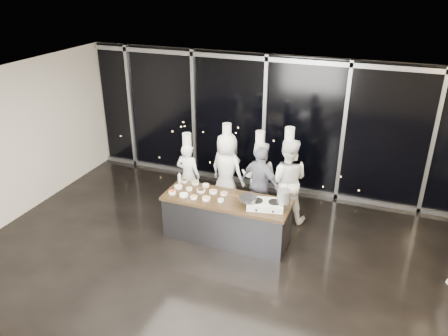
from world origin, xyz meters
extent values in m
plane|color=black|center=(0.00, 0.00, 0.00)|extent=(9.00, 9.00, 0.00)
cube|color=beige|center=(0.00, 3.50, 1.60)|extent=(9.00, 0.02, 3.20)
cube|color=beige|center=(-4.50, 0.00, 1.60)|extent=(0.02, 7.00, 3.20)
cube|color=beige|center=(0.00, 0.00, 3.20)|extent=(9.00, 7.00, 0.02)
cube|color=black|center=(0.00, 3.44, 1.60)|extent=(8.90, 0.04, 3.18)
cube|color=gray|center=(0.00, 3.39, 3.10)|extent=(8.90, 0.08, 0.10)
cube|color=gray|center=(0.00, 3.39, 0.05)|extent=(8.90, 0.08, 0.10)
cube|color=gray|center=(-3.60, 3.39, 1.60)|extent=(0.08, 0.08, 3.20)
cube|color=gray|center=(-1.80, 3.39, 1.60)|extent=(0.08, 0.08, 3.20)
cube|color=gray|center=(0.00, 3.39, 1.60)|extent=(0.08, 0.08, 3.20)
cube|color=gray|center=(1.80, 3.39, 1.60)|extent=(0.08, 0.08, 3.20)
cube|color=gray|center=(3.60, 3.39, 1.60)|extent=(0.08, 0.08, 3.20)
cube|color=#3C3D42|center=(0.00, 0.90, 0.42)|extent=(2.40, 0.80, 0.84)
cube|color=#412F1B|center=(0.00, 0.90, 0.87)|extent=(2.46, 0.86, 0.06)
cube|color=silver|center=(0.79, 0.84, 0.96)|extent=(0.73, 0.53, 0.12)
cylinder|color=black|center=(0.63, 0.81, 1.03)|extent=(0.26, 0.26, 0.02)
cylinder|color=black|center=(0.94, 0.87, 1.03)|extent=(0.26, 0.26, 0.02)
cylinder|color=black|center=(0.68, 0.60, 0.95)|extent=(0.04, 0.03, 0.04)
cylinder|color=black|center=(0.98, 0.66, 0.95)|extent=(0.04, 0.03, 0.04)
cylinder|color=gray|center=(0.47, 0.77, 1.07)|extent=(0.40, 0.40, 0.06)
cube|color=#4C2B14|center=(0.18, 0.71, 1.07)|extent=(0.25, 0.08, 0.02)
cylinder|color=#ACACAE|center=(1.10, 0.91, 1.16)|extent=(0.28, 0.28, 0.24)
cylinder|color=white|center=(-1.07, 0.72, 0.92)|extent=(0.14, 0.14, 0.04)
cylinder|color=#EE4727|center=(-1.07, 0.72, 0.94)|extent=(0.12, 0.12, 0.01)
cylinder|color=white|center=(-1.06, 0.98, 0.92)|extent=(0.16, 0.16, 0.04)
cylinder|color=beige|center=(-1.06, 0.98, 0.94)|extent=(0.13, 0.13, 0.01)
cylinder|color=white|center=(-1.07, 1.26, 0.92)|extent=(0.12, 0.12, 0.04)
cylinder|color=#361E10|center=(-1.07, 1.26, 0.94)|extent=(0.10, 0.10, 0.01)
cylinder|color=white|center=(-0.81, 0.71, 0.92)|extent=(0.17, 0.17, 0.04)
cylinder|color=white|center=(-0.81, 0.71, 0.94)|extent=(0.14, 0.14, 0.01)
cylinder|color=white|center=(-0.82, 0.97, 0.92)|extent=(0.13, 0.13, 0.04)
cylinder|color=#CFC367|center=(-0.82, 0.97, 0.94)|extent=(0.10, 0.10, 0.01)
cylinder|color=white|center=(-0.82, 1.26, 0.92)|extent=(0.15, 0.15, 0.04)
cylinder|color=olive|center=(-0.82, 1.26, 0.94)|extent=(0.12, 0.12, 0.01)
cylinder|color=white|center=(-0.59, 0.69, 0.92)|extent=(0.14, 0.14, 0.04)
cylinder|color=#C17A4F|center=(-0.59, 0.69, 0.94)|extent=(0.11, 0.11, 0.01)
cylinder|color=white|center=(-0.58, 0.99, 0.92)|extent=(0.17, 0.17, 0.04)
cylinder|color=black|center=(-0.58, 0.99, 0.94)|extent=(0.14, 0.14, 0.01)
cylinder|color=white|center=(-0.57, 1.23, 0.92)|extent=(0.14, 0.14, 0.04)
cylinder|color=silver|center=(-0.57, 1.23, 0.94)|extent=(0.11, 0.11, 0.01)
cylinder|color=white|center=(-0.35, 0.73, 0.92)|extent=(0.16, 0.16, 0.04)
cylinder|color=#B29047|center=(-0.35, 0.73, 0.94)|extent=(0.13, 0.13, 0.01)
cylinder|color=white|center=(-0.33, 1.03, 0.92)|extent=(0.16, 0.16, 0.04)
cylinder|color=tan|center=(-0.33, 1.03, 0.94)|extent=(0.13, 0.13, 0.01)
cylinder|color=white|center=(-0.07, 0.76, 0.92)|extent=(0.11, 0.11, 0.04)
cylinder|color=beige|center=(-0.07, 0.76, 0.94)|extent=(0.09, 0.09, 0.01)
cylinder|color=white|center=(-0.10, 1.03, 0.92)|extent=(0.14, 0.14, 0.04)
cylinder|color=#9C6446|center=(-0.10, 1.03, 0.94)|extent=(0.11, 0.11, 0.01)
cylinder|color=silver|center=(-1.13, 1.18, 0.99)|extent=(0.07, 0.07, 0.18)
cone|color=silver|center=(-1.13, 1.18, 1.11)|extent=(0.06, 0.06, 0.06)
imported|color=white|center=(-1.25, 1.83, 0.76)|extent=(0.57, 0.39, 1.51)
cylinder|color=white|center=(-1.25, 1.83, 1.61)|extent=(0.20, 0.20, 0.26)
imported|color=white|center=(-0.48, 2.18, 0.85)|extent=(0.96, 0.78, 1.71)
cylinder|color=white|center=(-0.48, 2.18, 1.81)|extent=(0.24, 0.24, 0.26)
imported|color=white|center=(0.25, 2.21, 0.81)|extent=(0.81, 0.64, 1.62)
cylinder|color=white|center=(0.25, 2.21, 1.72)|extent=(0.20, 0.20, 0.26)
imported|color=#151C3A|center=(0.39, 1.88, 0.82)|extent=(1.04, 0.75, 1.64)
imported|color=white|center=(0.90, 2.03, 0.92)|extent=(0.98, 0.82, 1.84)
cylinder|color=white|center=(0.90, 2.03, 1.94)|extent=(0.21, 0.21, 0.26)
camera|label=1|loc=(2.56, -5.96, 4.92)|focal=35.00mm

